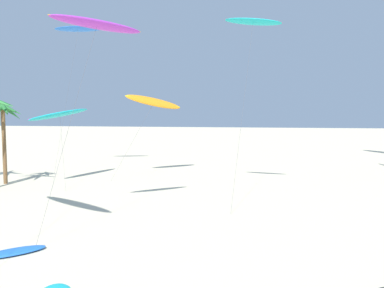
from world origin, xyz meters
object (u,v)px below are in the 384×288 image
Objects in this scene: flying_kite_10 at (154,102)px; palm_tree_1 at (3,118)px; flying_kite_8 at (78,29)px; flying_kite_6 at (60,114)px; grounded_kite_2 at (12,252)px; flying_kite_11 at (253,22)px; flying_kite_4 at (97,24)px.

palm_tree_1 is at bearing -153.05° from flying_kite_10.
flying_kite_6 is at bearing -81.89° from flying_kite_8.
flying_kite_8 is 5.09× the size of grounded_kite_2.
flying_kite_8 is 1.83× the size of flying_kite_10.
flying_kite_8 is 24.17m from flying_kite_11.
flying_kite_10 reaches higher than flying_kite_6.
flying_kite_6 is 22.63m from grounded_kite_2.
grounded_kite_2 is at bearing -72.50° from flying_kite_6.
flying_kite_4 is at bearing -65.19° from flying_kite_8.
flying_kite_10 is at bearing 91.80° from flying_kite_4.
flying_kite_6 is at bearing 123.16° from flying_kite_4.
flying_kite_11 is at bearing -31.55° from flying_kite_8.
flying_kite_4 is at bearing -56.84° from flying_kite_6.
palm_tree_1 is 14.73m from flying_kite_8.
flying_kite_10 is at bearing 85.66° from grounded_kite_2.
flying_kite_10 is 0.61× the size of flying_kite_11.
palm_tree_1 reaches higher than grounded_kite_2.
grounded_kite_2 is (7.66, -28.88, -16.90)m from flying_kite_8.
flying_kite_11 is at bearing 43.33° from flying_kite_4.
flying_kite_11 reaches higher than palm_tree_1.
flying_kite_4 reaches higher than flying_kite_10.
flying_kite_6 is 13.05m from flying_kite_8.
flying_kite_10 is (13.93, 7.08, 1.65)m from palm_tree_1.
flying_kite_4 is 17.76m from flying_kite_6.
grounded_kite_2 is at bearing -75.14° from flying_kite_8.
flying_kite_8 is at bearing 98.11° from flying_kite_6.
flying_kite_11 is at bearing 51.69° from grounded_kite_2.
palm_tree_1 reaches higher than flying_kite_6.
flying_kite_11 is (10.86, -10.10, 6.67)m from flying_kite_10.
palm_tree_1 is at bearing 121.72° from grounded_kite_2.
flying_kite_8 is at bearing 114.81° from flying_kite_4.
flying_kite_11 is 4.55× the size of grounded_kite_2.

